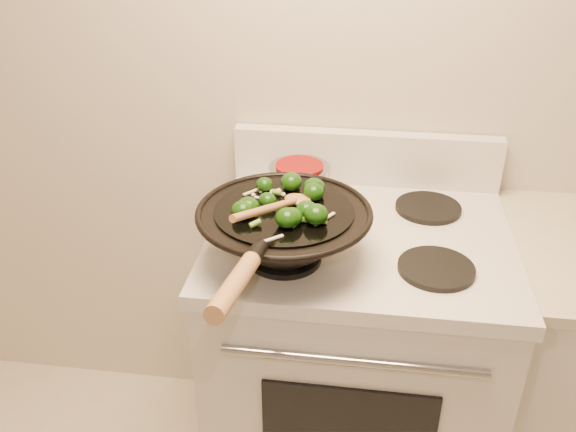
# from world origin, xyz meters

# --- Properties ---
(stove) EXTENTS (0.78, 0.67, 1.08)m
(stove) POSITION_xyz_m (-0.08, 1.17, 0.47)
(stove) COLOR silver
(stove) RESTS_ON ground
(wok) EXTENTS (0.41, 0.68, 0.20)m
(wok) POSITION_xyz_m (-0.26, 1.01, 1.00)
(wok) COLOR black
(wok) RESTS_ON stove
(stirfry) EXTENTS (0.23, 0.30, 0.05)m
(stirfry) POSITION_xyz_m (-0.25, 1.03, 1.08)
(stirfry) COLOR #113708
(stirfry) RESTS_ON wok
(wooden_spoon) EXTENTS (0.15, 0.29, 0.10)m
(wooden_spoon) POSITION_xyz_m (-0.26, 0.98, 1.09)
(wooden_spoon) COLOR #A06C3F
(wooden_spoon) RESTS_ON wok
(saucepan) EXTENTS (0.17, 0.27, 0.10)m
(saucepan) POSITION_xyz_m (-0.26, 1.32, 0.98)
(saucepan) COLOR #95979D
(saucepan) RESTS_ON stove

